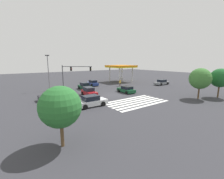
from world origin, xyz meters
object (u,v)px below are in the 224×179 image
object	(u,v)px
car_6	(89,92)
tree_corner_a	(200,79)
car_3	(91,101)
car_4	(126,90)
tree_corner_b	(60,107)
tree_corner_c	(220,78)
car_1	(162,82)
pedestrian	(120,83)
car_5	(53,96)
car_2	(85,86)
street_light_pole_a	(48,70)
traffic_signal_mast	(72,73)
car_0	(93,83)

from	to	relation	value
car_6	tree_corner_a	world-z (taller)	tree_corner_a
car_3	car_4	size ratio (longest dim) A/B	1.08
tree_corner_b	tree_corner_c	world-z (taller)	tree_corner_c
car_1	car_3	world-z (taller)	car_3
pedestrian	tree_corner_a	xyz separation A→B (m)	(2.68, -18.64, 2.58)
car_3	car_5	world-z (taller)	car_3
car_2	car_5	world-z (taller)	car_2
pedestrian	street_light_pole_a	distance (m)	17.64
car_1	tree_corner_c	world-z (taller)	tree_corner_c
traffic_signal_mast	car_2	size ratio (longest dim) A/B	1.18
traffic_signal_mast	car_0	size ratio (longest dim) A/B	1.29
car_4	car_6	xyz separation A→B (m)	(-7.74, 1.98, 0.12)
car_5	tree_corner_a	distance (m)	25.49
car_1	pedestrian	world-z (taller)	pedestrian
car_1	traffic_signal_mast	bearing A→B (deg)	-9.36
pedestrian	tree_corner_b	size ratio (longest dim) A/B	0.37
pedestrian	car_4	bearing A→B (deg)	17.85
tree_corner_a	car_5	bearing A→B (deg)	145.27
tree_corner_c	tree_corner_a	bearing A→B (deg)	157.97
car_6	tree_corner_c	size ratio (longest dim) A/B	0.87
car_5	pedestrian	xyz separation A→B (m)	(18.13, 4.21, 0.30)
car_5	pedestrian	distance (m)	18.62
traffic_signal_mast	car_4	world-z (taller)	traffic_signal_mast
car_4	pedestrian	bearing A→B (deg)	-26.79
traffic_signal_mast	street_light_pole_a	xyz separation A→B (m)	(-3.12, 5.70, 0.57)
pedestrian	tree_corner_c	distance (m)	21.49
traffic_signal_mast	car_0	bearing A→B (deg)	83.71
car_6	street_light_pole_a	size ratio (longest dim) A/B	0.58
car_3	tree_corner_c	bearing A→B (deg)	-20.64
tree_corner_a	street_light_pole_a	bearing A→B (deg)	130.14
tree_corner_a	tree_corner_b	xyz separation A→B (m)	(-24.21, -1.00, -0.41)
car_4	tree_corner_b	bearing A→B (deg)	128.19
car_2	pedestrian	size ratio (longest dim) A/B	2.75
car_3	pedestrian	distance (m)	18.72
car_5	tree_corner_c	world-z (taller)	tree_corner_c
car_4	car_5	world-z (taller)	car_5
car_1	car_4	xyz separation A→B (m)	(-15.16, -2.25, -0.04)
car_2	car_3	distance (m)	13.94
traffic_signal_mast	car_6	xyz separation A→B (m)	(1.76, -3.83, -3.39)
traffic_signal_mast	car_3	size ratio (longest dim) A/B	1.23
car_6	street_light_pole_a	xyz separation A→B (m)	(-4.88, 9.53, 3.96)
traffic_signal_mast	street_light_pole_a	size ratio (longest dim) A/B	0.73
car_6	tree_corner_a	distance (m)	19.95
car_6	tree_corner_b	size ratio (longest dim) A/B	0.96
car_3	tree_corner_c	world-z (taller)	tree_corner_c
traffic_signal_mast	car_0	distance (m)	11.12
traffic_signal_mast	car_1	bearing A→B (deg)	36.77
car_5	pedestrian	bearing A→B (deg)	-165.75
tree_corner_a	tree_corner_c	xyz separation A→B (m)	(4.00, -1.62, -0.00)
traffic_signal_mast	tree_corner_c	xyz separation A→B (m)	(20.24, -18.88, -0.58)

